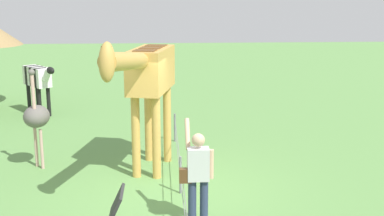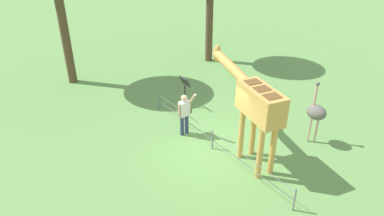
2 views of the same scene
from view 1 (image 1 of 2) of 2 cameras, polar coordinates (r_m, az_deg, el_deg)
The scene contains 6 objects.
ground_plane at distance 9.86m, azimuth -2.73°, elevation -9.76°, with size 60.00×60.00×0.00m, color #60934C.
giraffe at distance 10.36m, azimuth -5.14°, elevation 3.52°, with size 3.90×1.33×3.11m.
visitor at distance 8.34m, azimuth 0.63°, elevation -7.42°, with size 0.57×0.58×1.75m.
zebra at distance 16.46m, azimuth -17.22°, elevation 3.17°, with size 1.62×1.33×1.66m.
ostrich at distance 11.42m, azimuth -17.39°, elevation -0.95°, with size 0.70×0.56×2.25m.
wire_fence at distance 9.72m, azimuth -1.34°, elevation -7.53°, with size 7.05×0.05×0.75m.
Camera 1 is at (9.09, -0.13, 3.82)m, focal length 46.53 mm.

